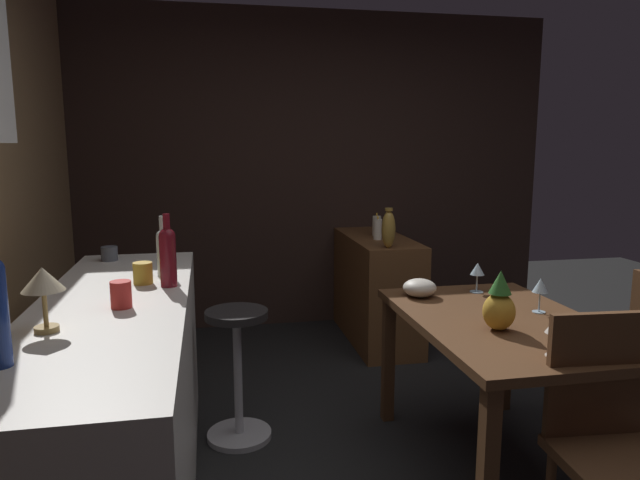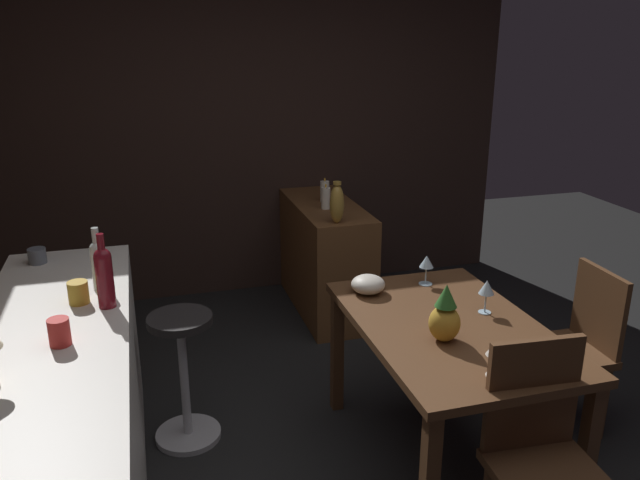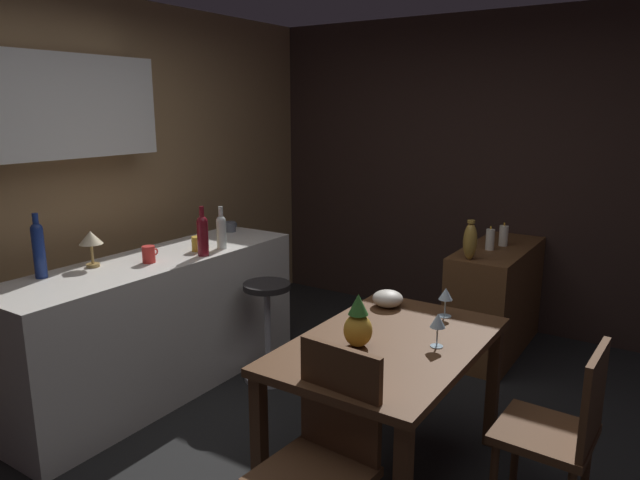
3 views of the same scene
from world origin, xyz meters
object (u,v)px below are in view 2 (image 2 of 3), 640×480
Objects in this scene: chair_by_doorway at (575,343)px; wine_bottle_ruby at (104,274)px; pillar_candle_tall at (325,191)px; wine_glass_center at (427,263)px; pineapple_centerpiece at (445,317)px; cup_slate at (37,256)px; wine_glass_left at (496,350)px; pillar_candle_short at (326,198)px; sideboard_cabinet at (326,257)px; vase_brass at (337,204)px; cup_mustard at (78,292)px; wine_glass_right at (487,288)px; wine_bottle_clear at (98,262)px; dining_table at (448,342)px; bar_stool at (184,375)px; chair_near_window at (542,454)px; cup_red at (59,332)px; fruit_bowl at (368,284)px.

chair_by_doorway is 2.35m from wine_bottle_ruby.
wine_glass_center is at bearing -175.45° from pillar_candle_tall.
cup_slate is (1.05, 1.74, 0.09)m from pineapple_centerpiece.
wine_bottle_ruby is at bearing 63.17° from wine_glass_left.
pillar_candle_short is (1.67, 0.86, 0.42)m from chair_by_doorway.
sideboard_cabinet is 4.24× the size of pineapple_centerpiece.
vase_brass reaches higher than cup_slate.
wine_bottle_ruby is 2.68× the size of cup_mustard.
vase_brass reaches higher than sideboard_cabinet.
wine_glass_right is 0.57× the size of wine_bottle_clear.
wine_bottle_ruby reaches higher than dining_table.
bar_stool is at bearing -48.65° from wine_bottle_ruby.
chair_near_window is 1.99m from cup_mustard.
wine_bottle_clear reaches higher than cup_slate.
cup_slate is (0.44, 0.32, -0.09)m from wine_bottle_clear.
dining_table is at bearing 105.85° from wine_glass_right.
pineapple_centerpiece is (-0.60, 0.20, -0.01)m from wine_glass_center.
pineapple_centerpiece reaches higher than wine_glass_left.
bar_stool is at bearing 137.95° from pillar_candle_short.
cup_red is at bearing 75.44° from wine_glass_left.
bar_stool is 1.55m from wine_glass_right.
cup_red is at bearing 91.83° from dining_table.
wine_glass_center is 0.49× the size of wine_bottle_ruby.
cup_red reaches higher than pillar_candle_tall.
pillar_candle_tall reaches higher than wine_glass_center.
fruit_bowl is at bearing 94.10° from wine_glass_center.
dining_table is 1.67m from cup_red.
pillar_candle_short is (1.90, -0.03, 0.05)m from pineapple_centerpiece.
wine_glass_center is (0.47, -0.10, 0.21)m from dining_table.
wine_glass_center is at bearing -85.90° from fruit_bowl.
wine_glass_left is 1.62m from wine_bottle_ruby.
dining_table is at bearing -114.12° from bar_stool.
pillar_candle_short reaches higher than dining_table.
pineapple_centerpiece is at bearing -107.40° from cup_mustard.
chair_by_doorway is at bearing -108.59° from fruit_bowl.
pineapple_centerpiece is (-0.14, 0.10, 0.20)m from dining_table.
pillar_candle_short is at bearing -47.06° from cup_mustard.
chair_by_doorway is at bearing -95.62° from cup_mustard.
pineapple_centerpiece is 1.44× the size of pillar_candle_tall.
dining_table is at bearing -101.73° from cup_mustard.
wine_bottle_ruby is at bearing 129.59° from vase_brass.
chair_by_doorway is 5.02× the size of fruit_bowl.
pillar_candle_tall is at bearing 4.55° from wine_glass_center.
fruit_bowl is at bearing 49.85° from wine_glass_right.
bar_stool is at bearing -80.40° from wine_bottle_clear.
wine_glass_center reaches higher than chair_by_doorway.
pillar_candle_short is 0.65× the size of vase_brass.
cup_red is at bearing 93.52° from chair_by_doorway.
chair_near_window is 5.18× the size of pillar_candle_tall.
chair_by_doorway is at bearing -43.51° from chair_near_window.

